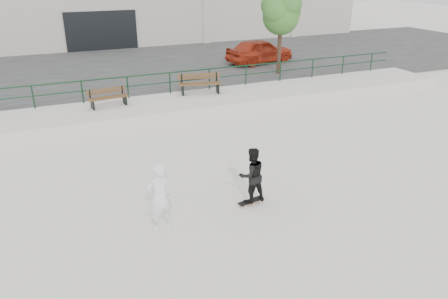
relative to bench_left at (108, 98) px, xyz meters
name	(u,v)px	position (x,y,z in m)	size (l,w,h in m)	color
ground	(255,217)	(2.06, -9.89, -0.89)	(120.00, 120.00, 0.00)	silver
ledge	(158,108)	(2.06, -0.39, -0.64)	(30.00, 3.00, 0.50)	silver
parking_strip	(120,70)	(2.06, 8.11, -0.64)	(60.00, 14.00, 0.50)	#343434
railing	(149,80)	(2.06, 0.91, 0.36)	(28.00, 0.06, 1.03)	#14381F
bench_left	(108,98)	(0.00, 0.00, 0.00)	(1.74, 0.69, 0.78)	brown
bench_right	(200,84)	(4.37, 0.38, 0.07)	(2.09, 0.99, 0.93)	brown
tree	(281,12)	(9.96, 2.62, 2.92)	(2.49, 2.21, 4.42)	#4D3626
red_car	(260,51)	(10.26, 5.52, 0.36)	(1.76, 4.37, 1.49)	#B02D15
skateboard	(251,201)	(2.27, -9.19, -0.81)	(0.80, 0.34, 0.09)	black
standing_skater	(252,175)	(2.27, -9.19, 0.00)	(0.76, 0.60, 1.57)	black
seated_skater	(160,197)	(-0.37, -9.45, 0.03)	(0.67, 0.44, 1.83)	white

